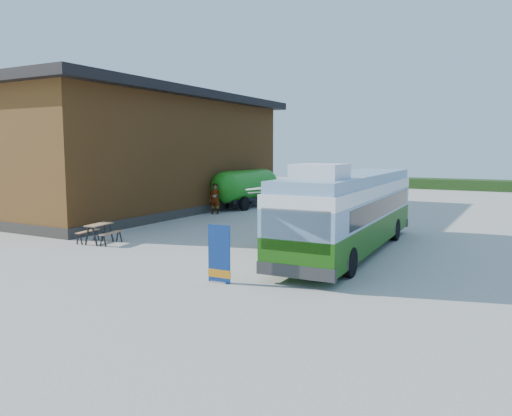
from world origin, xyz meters
The scene contains 10 objects.
ground centered at (0.00, 0.00, 0.00)m, with size 100.00×100.00×0.00m, color #BCB7AD.
barn centered at (-10.50, 10.00, 3.59)m, with size 9.60×21.20×7.50m.
hedge centered at (8.00, 38.00, 0.50)m, with size 40.00×3.00×1.00m, color #264419.
bus centered at (5.17, 3.43, 1.67)m, with size 2.83×11.48×3.50m.
awning centered at (2.99, 3.37, 2.55)m, with size 2.62×4.09×0.50m.
banner centered at (3.18, -2.74, 0.72)m, with size 0.76×0.20×1.75m.
picnic_table centered at (-4.69, 0.10, 0.62)m, with size 1.63×1.49×0.83m.
person_a centered at (-5.70, 10.51, 0.95)m, with size 0.69×0.45×1.90m, color #999999.
person_b centered at (1.56, 8.22, 0.93)m, with size 0.90×0.70×1.86m, color #999999.
slurry_tanker centered at (-5.70, 14.28, 1.48)m, with size 2.36×6.95×2.57m.
Camera 1 is at (11.12, -14.96, 3.97)m, focal length 35.00 mm.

